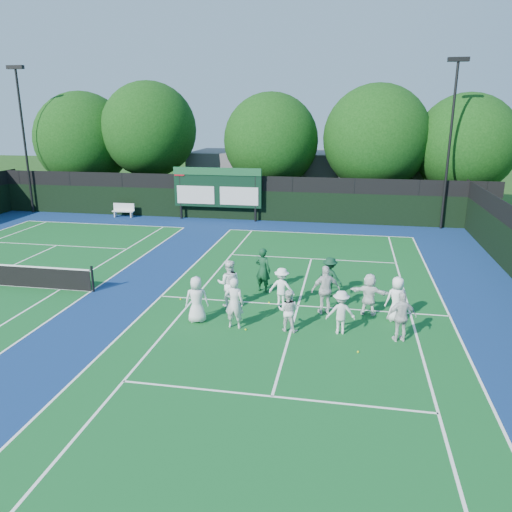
# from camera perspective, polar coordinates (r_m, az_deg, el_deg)

# --- Properties ---
(ground) EXTENTS (120.00, 120.00, 0.00)m
(ground) POSITION_cam_1_polar(r_m,az_deg,el_deg) (18.18, 4.49, -6.86)
(ground) COLOR #193C10
(ground) RESTS_ON ground
(court_apron) EXTENTS (34.00, 32.00, 0.01)m
(court_apron) POSITION_cam_1_polar(r_m,az_deg,el_deg) (20.52, -12.13, -4.43)
(court_apron) COLOR navy
(court_apron) RESTS_ON ground
(near_court) EXTENTS (11.05, 23.85, 0.01)m
(near_court) POSITION_cam_1_polar(r_m,az_deg,el_deg) (19.10, 4.82, -5.68)
(near_court) COLOR #115622
(near_court) RESTS_ON ground
(back_fence) EXTENTS (34.00, 0.08, 3.00)m
(back_fence) POSITION_cam_1_polar(r_m,az_deg,el_deg) (34.03, -2.60, 6.44)
(back_fence) COLOR black
(back_fence) RESTS_ON ground
(scoreboard) EXTENTS (6.00, 0.21, 3.55)m
(scoreboard) POSITION_cam_1_polar(r_m,az_deg,el_deg) (33.75, -4.46, 7.76)
(scoreboard) COLOR black
(scoreboard) RESTS_ON ground
(clubhouse) EXTENTS (18.00, 6.00, 4.00)m
(clubhouse) POSITION_cam_1_polar(r_m,az_deg,el_deg) (41.14, 5.47, 8.98)
(clubhouse) COLOR slate
(clubhouse) RESTS_ON ground
(light_pole_left) EXTENTS (1.20, 0.30, 10.12)m
(light_pole_left) POSITION_cam_1_polar(r_m,az_deg,el_deg) (39.53, -25.15, 13.54)
(light_pole_left) COLOR black
(light_pole_left) RESTS_ON ground
(light_pole_right) EXTENTS (1.20, 0.30, 10.12)m
(light_pole_right) POSITION_cam_1_polar(r_m,az_deg,el_deg) (32.88, 21.45, 13.71)
(light_pole_right) COLOR black
(light_pole_right) RESTS_ON ground
(bench) EXTENTS (1.53, 0.46, 0.96)m
(bench) POSITION_cam_1_polar(r_m,az_deg,el_deg) (36.15, -14.89, 5.14)
(bench) COLOR silver
(bench) RESTS_ON ground
(tree_a) EXTENTS (7.23, 7.23, 8.63)m
(tree_a) POSITION_cam_1_polar(r_m,az_deg,el_deg) (41.54, -18.90, 12.19)
(tree_a) COLOR black
(tree_a) RESTS_ON ground
(tree_b) EXTENTS (7.00, 7.00, 9.31)m
(tree_b) POSITION_cam_1_polar(r_m,az_deg,el_deg) (39.14, -11.84, 13.69)
(tree_b) COLOR black
(tree_b) RESTS_ON ground
(tree_c) EXTENTS (6.74, 6.74, 8.48)m
(tree_c) POSITION_cam_1_polar(r_m,az_deg,el_deg) (36.72, 1.98, 12.77)
(tree_c) COLOR black
(tree_c) RESTS_ON ground
(tree_d) EXTENTS (7.31, 7.31, 9.00)m
(tree_d) POSITION_cam_1_polar(r_m,az_deg,el_deg) (36.33, 13.82, 12.65)
(tree_d) COLOR black
(tree_d) RESTS_ON ground
(tree_e) EXTENTS (6.76, 6.76, 8.36)m
(tree_e) POSITION_cam_1_polar(r_m,az_deg,el_deg) (37.10, 23.00, 11.38)
(tree_e) COLOR black
(tree_e) RESTS_ON ground
(tennis_ball_0) EXTENTS (0.07, 0.07, 0.07)m
(tennis_ball_0) POSITION_cam_1_polar(r_m,az_deg,el_deg) (16.99, -1.19, -8.40)
(tennis_ball_0) COLOR #C1D619
(tennis_ball_0) RESTS_ON ground
(tennis_ball_1) EXTENTS (0.07, 0.07, 0.07)m
(tennis_ball_1) POSITION_cam_1_polar(r_m,az_deg,el_deg) (19.36, 15.96, -5.89)
(tennis_ball_1) COLOR #C1D619
(tennis_ball_1) RESTS_ON ground
(tennis_ball_2) EXTENTS (0.07, 0.07, 0.07)m
(tennis_ball_2) POSITION_cam_1_polar(r_m,az_deg,el_deg) (15.84, 11.59, -10.68)
(tennis_ball_2) COLOR #C1D619
(tennis_ball_2) RESTS_ON ground
(tennis_ball_3) EXTENTS (0.07, 0.07, 0.07)m
(tennis_ball_3) POSITION_cam_1_polar(r_m,az_deg,el_deg) (19.83, -8.61, -4.89)
(tennis_ball_3) COLOR #C1D619
(tennis_ball_3) RESTS_ON ground
(tennis_ball_4) EXTENTS (0.07, 0.07, 0.07)m
(tennis_ball_4) POSITION_cam_1_polar(r_m,az_deg,el_deg) (19.26, 1.50, -5.35)
(tennis_ball_4) COLOR #C1D619
(tennis_ball_4) RESTS_ON ground
(tennis_ball_5) EXTENTS (0.07, 0.07, 0.07)m
(tennis_ball_5) POSITION_cam_1_polar(r_m,az_deg,el_deg) (19.13, 13.05, -5.94)
(tennis_ball_5) COLOR #C1D619
(tennis_ball_5) RESTS_ON ground
(player_front_0) EXTENTS (0.92, 0.71, 1.66)m
(player_front_0) POSITION_cam_1_polar(r_m,az_deg,el_deg) (17.48, -6.80, -4.97)
(player_front_0) COLOR white
(player_front_0) RESTS_ON ground
(player_front_1) EXTENTS (0.67, 0.46, 1.80)m
(player_front_1) POSITION_cam_1_polar(r_m,az_deg,el_deg) (16.88, -2.50, -5.40)
(player_front_1) COLOR silver
(player_front_1) RESTS_ON ground
(player_front_2) EXTENTS (0.78, 0.64, 1.45)m
(player_front_2) POSITION_cam_1_polar(r_m,az_deg,el_deg) (16.74, 3.70, -6.24)
(player_front_2) COLOR white
(player_front_2) RESTS_ON ground
(player_front_3) EXTENTS (1.04, 0.70, 1.50)m
(player_front_3) POSITION_cam_1_polar(r_m,az_deg,el_deg) (16.74, 9.66, -6.36)
(player_front_3) COLOR silver
(player_front_3) RESTS_ON ground
(player_front_4) EXTENTS (1.05, 0.66, 1.67)m
(player_front_4) POSITION_cam_1_polar(r_m,az_deg,el_deg) (16.60, 16.29, -6.69)
(player_front_4) COLOR silver
(player_front_4) RESTS_ON ground
(player_back_0) EXTENTS (0.97, 0.81, 1.81)m
(player_back_0) POSITION_cam_1_polar(r_m,az_deg,el_deg) (18.75, -3.11, -3.15)
(player_back_0) COLOR white
(player_back_0) RESTS_ON ground
(player_back_1) EXTENTS (1.05, 0.68, 1.52)m
(player_back_1) POSITION_cam_1_polar(r_m,az_deg,el_deg) (18.73, 2.95, -3.62)
(player_back_1) COLOR white
(player_back_1) RESTS_ON ground
(player_back_2) EXTENTS (1.15, 0.80, 1.82)m
(player_back_2) POSITION_cam_1_polar(r_m,az_deg,el_deg) (18.21, 7.95, -3.86)
(player_back_2) COLOR silver
(player_back_2) RESTS_ON ground
(player_back_3) EXTENTS (1.51, 0.72, 1.56)m
(player_back_3) POSITION_cam_1_polar(r_m,az_deg,el_deg) (18.45, 12.80, -4.28)
(player_back_3) COLOR white
(player_back_3) RESTS_ON ground
(player_back_4) EXTENTS (0.90, 0.70, 1.62)m
(player_back_4) POSITION_cam_1_polar(r_m,az_deg,el_deg) (18.13, 15.79, -4.77)
(player_back_4) COLOR white
(player_back_4) RESTS_ON ground
(coach_left) EXTENTS (0.79, 0.65, 1.85)m
(coach_left) POSITION_cam_1_polar(r_m,az_deg,el_deg) (20.21, 0.80, -1.62)
(coach_left) COLOR #103D21
(coach_left) RESTS_ON ground
(coach_right) EXTENTS (1.19, 0.97, 1.61)m
(coach_right) POSITION_cam_1_polar(r_m,az_deg,el_deg) (19.95, 8.42, -2.40)
(coach_right) COLOR #0E3620
(coach_right) RESTS_ON ground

